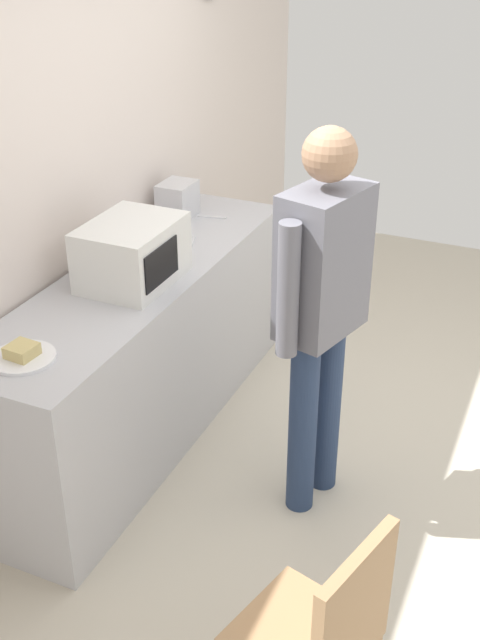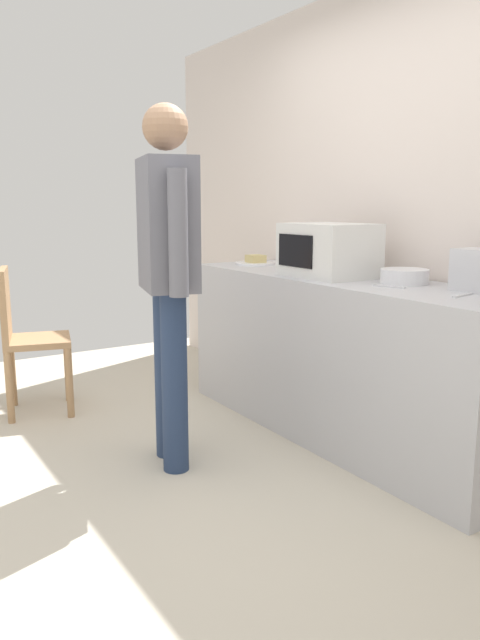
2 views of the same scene
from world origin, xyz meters
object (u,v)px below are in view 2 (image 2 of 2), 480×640
Objects in this scene: person_standing at (168,260)px; wooden_chair at (25,333)px; toaster at (480,270)px; sandwich_plate at (256,262)px; spoon_utensil at (463,295)px; fork_utensil at (389,286)px; salad_bowl at (405,276)px; microwave at (329,250)px.

wooden_chair is at bearing -160.03° from person_standing.
wooden_chair is (-2.12, -1.62, -0.50)m from toaster.
spoon_utensil is at bearing -0.73° from sandwich_plate.
wooden_chair is at bearing -142.76° from fork_utensil.
toaster is 2.72m from wooden_chair.
wooden_chair is at bearing -138.19° from salad_bowl.
toaster reaches higher than spoon_utensil.
salad_bowl is (1.26, 0.09, 0.02)m from sandwich_plate.
spoon_utensil is at bearing 9.42° from fork_utensil.
salad_bowl is 1.23m from person_standing.
fork_utensil is (-0.33, -0.26, -0.10)m from toaster.
person_standing reaches higher than spoon_utensil.
salad_bowl reaches higher than sandwich_plate.
microwave is 2.02× the size of salad_bowl.
sandwich_plate is (-0.81, 0.04, -0.13)m from microwave.
salad_bowl is 1.46× the size of spoon_utensil.
salad_bowl is at bearing 64.73° from person_standing.
spoon_utensil is at bearing -73.08° from toaster.
sandwich_plate is 1.58m from wooden_chair.
wooden_chair is at bearing -142.69° from toaster.
person_standing is (-0.59, -0.93, 0.13)m from fork_utensil.
microwave is 0.28× the size of person_standing.
person_standing is 1.92× the size of wooden_chair.
fork_utensil is at bearing -69.25° from salad_bowl.
wooden_chair is (-1.73, -1.54, -0.44)m from salad_bowl.
salad_bowl is at bearing 16.66° from microwave.
sandwich_plate is 0.15× the size of person_standing.
microwave is at bearing 47.86° from wooden_chair.
salad_bowl is 0.47m from spoon_utensil.
fork_utensil is 0.18× the size of wooden_chair.
microwave is 0.82m from sandwich_plate.
salad_bowl reaches higher than spoon_utensil.
person_standing is at bearing -115.27° from salad_bowl.
person_standing is at bearing -122.51° from fork_utensil.
fork_utensil is at bearing 37.24° from wooden_chair.
wooden_chair is (-2.18, -1.43, -0.41)m from spoon_utensil.
microwave is 1.87× the size of sandwich_plate.
microwave is at bearing -2.92° from sandwich_plate.
fork_utensil is at bearing 57.49° from person_standing.
wooden_chair reaches higher than spoon_utensil.
microwave is at bearing -166.11° from toaster.
sandwich_plate is at bearing 176.28° from fork_utensil.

